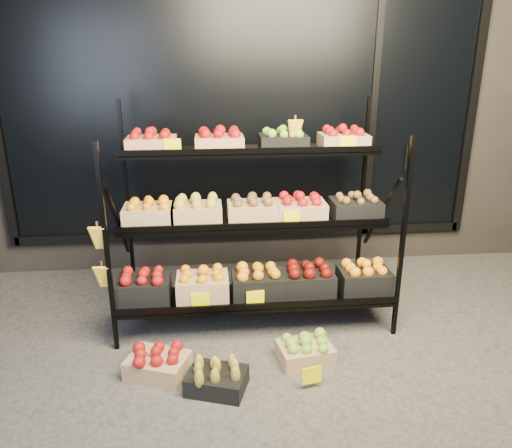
{
  "coord_description": "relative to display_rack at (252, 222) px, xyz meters",
  "views": [
    {
      "loc": [
        -0.33,
        -2.99,
        2.04
      ],
      "look_at": [
        0.02,
        0.55,
        0.78
      ],
      "focal_mm": 35.0,
      "sensor_mm": 36.0,
      "label": 1
    }
  ],
  "objects": [
    {
      "name": "ground",
      "position": [
        0.01,
        -0.6,
        -0.79
      ],
      "size": [
        24.0,
        24.0,
        0.0
      ],
      "primitive_type": "plane",
      "color": "#514F4C",
      "rests_on": "ground"
    },
    {
      "name": "building",
      "position": [
        0.01,
        1.99,
        0.96
      ],
      "size": [
        6.0,
        2.08,
        3.5
      ],
      "color": "#2D2826",
      "rests_on": "ground"
    },
    {
      "name": "display_rack",
      "position": [
        0.0,
        0.0,
        0.0
      ],
      "size": [
        2.18,
        1.02,
        1.66
      ],
      "color": "black",
      "rests_on": "ground"
    },
    {
      "name": "tag_floor_b",
      "position": [
        0.29,
        -1.0,
        -0.73
      ],
      "size": [
        0.13,
        0.01,
        0.12
      ],
      "primitive_type": "cube",
      "color": "#FFFA00",
      "rests_on": "ground"
    },
    {
      "name": "floor_crate_left",
      "position": [
        -0.69,
        -0.75,
        -0.7
      ],
      "size": [
        0.46,
        0.4,
        0.2
      ],
      "rotation": [
        0.0,
        0.0,
        -0.37
      ],
      "color": "tan",
      "rests_on": "ground"
    },
    {
      "name": "floor_crate_midleft",
      "position": [
        -0.31,
        -0.95,
        -0.7
      ],
      "size": [
        0.43,
        0.37,
        0.19
      ],
      "rotation": [
        0.0,
        0.0,
        -0.32
      ],
      "color": "black",
      "rests_on": "ground"
    },
    {
      "name": "floor_crate_midright",
      "position": [
        0.3,
        -0.7,
        -0.7
      ],
      "size": [
        0.4,
        0.32,
        0.19
      ],
      "rotation": [
        0.0,
        0.0,
        0.16
      ],
      "color": "tan",
      "rests_on": "ground"
    }
  ]
}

